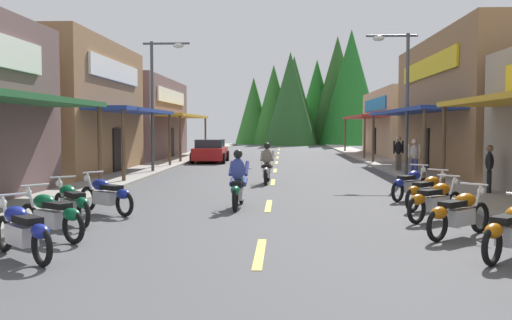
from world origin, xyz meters
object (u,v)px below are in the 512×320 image
(motorcycle_parked_left_2, at_px, (51,214))
(motorcycle_parked_left_4, at_px, (106,194))
(motorcycle_parked_left_1, at_px, (22,230))
(motorcycle_parked_right_5, at_px, (427,191))
(motorcycle_parked_right_3, at_px, (459,213))
(streetlamp_right, at_px, (399,84))
(rider_cruising_lead, at_px, (238,184))
(streetlamp_left, at_px, (159,87))
(parked_car_curbside, at_px, (210,151))
(motorcycle_parked_left_3, at_px, (71,202))
(motorcycle_parked_right_4, at_px, (435,200))
(motorcycle_parked_right_6, at_px, (410,184))
(motorcycle_parked_right_2, at_px, (511,229))
(rider_cruising_trailing, at_px, (267,166))
(pedestrian_by_shop, at_px, (489,167))
(pedestrian_waiting, at_px, (414,156))
(pedestrian_browsing, at_px, (398,151))

(motorcycle_parked_left_2, xyz_separation_m, motorcycle_parked_left_4, (0.07, 3.25, 0.00))
(motorcycle_parked_left_1, bearing_deg, motorcycle_parked_left_2, -40.72)
(motorcycle_parked_right_5, bearing_deg, motorcycle_parked_right_3, -141.53)
(motorcycle_parked_right_5, relative_size, motorcycle_parked_left_1, 0.98)
(motorcycle_parked_left_4, bearing_deg, streetlamp_right, -94.44)
(rider_cruising_lead, bearing_deg, motorcycle_parked_left_2, 145.47)
(motorcycle_parked_right_5, bearing_deg, streetlamp_left, 83.98)
(streetlamp_right, relative_size, motorcycle_parked_left_2, 3.38)
(motorcycle_parked_right_3, bearing_deg, parked_car_curbside, 66.92)
(motorcycle_parked_right_5, distance_m, motorcycle_parked_left_2, 9.36)
(streetlamp_right, distance_m, motorcycle_parked_left_3, 15.94)
(streetlamp_left, distance_m, motorcycle_parked_right_4, 16.30)
(motorcycle_parked_right_5, relative_size, motorcycle_parked_left_3, 0.95)
(rider_cruising_lead, bearing_deg, motorcycle_parked_right_6, -66.72)
(streetlamp_right, distance_m, rider_cruising_lead, 11.79)
(motorcycle_parked_right_2, height_order, motorcycle_parked_right_5, same)
(streetlamp_right, bearing_deg, parked_car_curbside, 132.83)
(rider_cruising_trailing, relative_size, pedestrian_by_shop, 1.33)
(streetlamp_right, bearing_deg, pedestrian_waiting, -64.57)
(pedestrian_browsing, xyz_separation_m, pedestrian_waiting, (-0.03, -3.39, -0.04))
(streetlamp_right, height_order, rider_cruising_trailing, streetlamp_right)
(motorcycle_parked_right_5, distance_m, parked_car_curbside, 21.29)
(motorcycle_parked_right_6, xyz_separation_m, rider_cruising_trailing, (-4.38, 4.73, 0.17))
(pedestrian_browsing, bearing_deg, motorcycle_parked_right_3, -31.10)
(motorcycle_parked_right_3, bearing_deg, motorcycle_parked_left_4, 119.57)
(motorcycle_parked_left_1, distance_m, motorcycle_parked_left_4, 4.90)
(motorcycle_parked_right_4, relative_size, rider_cruising_lead, 0.77)
(motorcycle_parked_left_1, distance_m, motorcycle_parked_left_2, 1.67)
(streetlamp_left, height_order, motorcycle_parked_right_4, streetlamp_left)
(rider_cruising_lead, distance_m, rider_cruising_trailing, 6.70)
(motorcycle_parked_right_2, bearing_deg, motorcycle_parked_left_3, 113.48)
(streetlamp_right, distance_m, rider_cruising_trailing, 7.06)
(streetlamp_left, distance_m, motorcycle_parked_left_4, 12.86)
(pedestrian_by_shop, bearing_deg, motorcycle_parked_right_4, 76.83)
(motorcycle_parked_left_3, xyz_separation_m, motorcycle_parked_left_4, (0.32, 1.50, 0.00))
(motorcycle_parked_right_3, bearing_deg, motorcycle_parked_left_2, 142.54)
(motorcycle_parked_right_4, relative_size, parked_car_curbside, 0.38)
(motorcycle_parked_right_5, relative_size, pedestrian_waiting, 0.96)
(rider_cruising_trailing, height_order, pedestrian_waiting, pedestrian_waiting)
(motorcycle_parked_right_3, bearing_deg, motorcycle_parked_left_3, 130.21)
(streetlamp_left, height_order, motorcycle_parked_right_5, streetlamp_left)
(motorcycle_parked_right_6, bearing_deg, pedestrian_by_shop, -29.26)
(motorcycle_parked_left_1, height_order, pedestrian_waiting, pedestrian_waiting)
(motorcycle_parked_right_2, bearing_deg, rider_cruising_trailing, 62.31)
(motorcycle_parked_right_2, xyz_separation_m, motorcycle_parked_left_4, (-8.14, 4.48, 0.00))
(streetlamp_right, xyz_separation_m, motorcycle_parked_right_4, (-1.40, -11.38, -3.50))
(streetlamp_left, bearing_deg, motorcycle_parked_right_2, -60.62)
(motorcycle_parked_left_4, bearing_deg, motorcycle_parked_left_2, 125.40)
(motorcycle_parked_left_3, relative_size, rider_cruising_trailing, 0.80)
(streetlamp_right, xyz_separation_m, motorcycle_parked_left_2, (-9.38, -13.96, -3.50))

